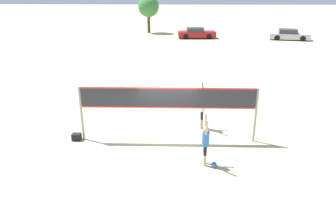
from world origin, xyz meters
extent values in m
plane|color=#C6B28C|center=(0.00, 0.00, 0.00)|extent=(200.00, 200.00, 0.00)
cylinder|color=gray|center=(-3.80, 0.00, 1.23)|extent=(0.10, 0.10, 2.46)
cylinder|color=gray|center=(3.80, 0.00, 1.23)|extent=(0.10, 0.10, 2.46)
cube|color=#2D2D33|center=(0.00, 0.00, 1.99)|extent=(7.50, 0.02, 0.93)
cube|color=red|center=(0.00, 0.00, 2.43)|extent=(7.50, 0.03, 0.06)
cube|color=red|center=(0.00, 0.00, 1.56)|extent=(7.50, 0.03, 0.06)
cylinder|color=tan|center=(1.48, -2.18, 0.22)|extent=(0.11, 0.11, 0.45)
cylinder|color=black|center=(1.48, -2.18, 0.63)|extent=(0.12, 0.12, 0.37)
cylinder|color=tan|center=(1.48, -1.98, 0.22)|extent=(0.11, 0.11, 0.45)
cylinder|color=black|center=(1.48, -1.98, 0.63)|extent=(0.12, 0.12, 0.37)
cylinder|color=#3372BF|center=(1.48, -2.08, 1.10)|extent=(0.28, 0.28, 0.57)
sphere|color=tan|center=(1.48, -2.08, 1.50)|extent=(0.22, 0.22, 0.22)
cylinder|color=tan|center=(1.48, -2.32, 1.67)|extent=(0.08, 0.21, 0.65)
cylinder|color=tan|center=(1.48, -1.84, 1.67)|extent=(0.08, 0.21, 0.65)
cylinder|color=tan|center=(1.59, 1.43, 0.25)|extent=(0.11, 0.11, 0.49)
cylinder|color=black|center=(1.59, 1.43, 0.69)|extent=(0.12, 0.12, 0.40)
cylinder|color=tan|center=(1.59, 1.23, 0.25)|extent=(0.11, 0.11, 0.49)
cylinder|color=black|center=(1.59, 1.23, 0.69)|extent=(0.12, 0.12, 0.40)
cylinder|color=white|center=(1.59, 1.33, 1.21)|extent=(0.28, 0.28, 0.63)
sphere|color=tan|center=(1.59, 1.33, 1.65)|extent=(0.25, 0.25, 0.25)
cylinder|color=tan|center=(1.59, 1.58, 1.84)|extent=(0.08, 0.23, 0.71)
cylinder|color=tan|center=(1.59, 1.09, 1.84)|extent=(0.08, 0.23, 0.71)
sphere|color=blue|center=(1.82, -2.31, 0.11)|extent=(0.22, 0.22, 0.22)
cube|color=black|center=(-4.10, -0.12, 0.15)|extent=(0.40, 0.29, 0.31)
cube|color=maroon|center=(2.86, 29.38, 0.49)|extent=(4.82, 2.10, 0.73)
cube|color=#2D333D|center=(2.63, 29.36, 1.10)|extent=(2.22, 1.80, 0.47)
cylinder|color=black|center=(4.27, 30.33, 0.32)|extent=(0.65, 0.26, 0.64)
cylinder|color=black|center=(4.38, 28.61, 0.32)|extent=(0.65, 0.26, 0.64)
cylinder|color=black|center=(1.35, 30.15, 0.32)|extent=(0.65, 0.26, 0.64)
cylinder|color=black|center=(1.46, 28.43, 0.32)|extent=(0.65, 0.26, 0.64)
cube|color=#B7B7BC|center=(14.30, 28.42, 0.46)|extent=(5.06, 2.74, 0.66)
cube|color=#2D333D|center=(14.06, 28.47, 1.04)|extent=(2.45, 2.07, 0.50)
cylinder|color=black|center=(15.93, 28.98, 0.32)|extent=(0.67, 0.34, 0.64)
cylinder|color=black|center=(15.58, 27.28, 0.32)|extent=(0.67, 0.34, 0.64)
cylinder|color=black|center=(13.01, 29.57, 0.32)|extent=(0.67, 0.34, 0.64)
cylinder|color=black|center=(12.67, 27.87, 0.32)|extent=(0.67, 0.34, 0.64)
cylinder|color=#4C3823|center=(-3.65, 34.11, 1.39)|extent=(0.41, 0.41, 2.79)
sphere|color=#387A38|center=(-3.65, 34.11, 3.58)|extent=(2.89, 2.89, 2.89)
camera|label=1|loc=(0.37, -13.23, 6.57)|focal=35.00mm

